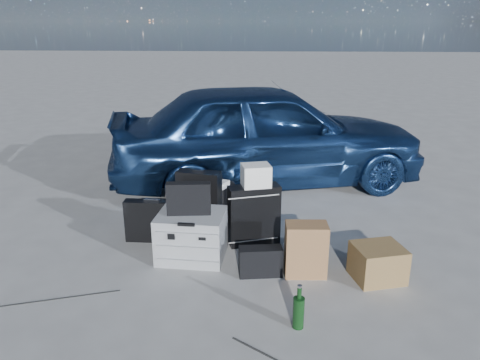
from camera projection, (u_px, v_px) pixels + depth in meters
The scene contains 16 objects.
ground at pixel (209, 278), 3.75m from camera, with size 60.00×60.00×0.00m, color #A8A8A3.
car at pixel (267, 134), 5.74m from camera, with size 1.52×3.77×1.29m, color navy.
pelican_case at pixel (192, 235), 4.03m from camera, with size 0.56×0.46×0.41m, color #A0A3A5.
laptop_bag at pixel (189, 199), 3.91m from camera, with size 0.37×0.09×0.28m, color black.
briefcase at pixel (153, 221), 4.33m from camera, with size 0.51×0.11×0.40m, color black.
suitcase_left at pixel (199, 198), 4.65m from camera, with size 0.43×0.16×0.56m, color black.
suitcase_right at pixel (254, 215), 4.26m from camera, with size 0.46×0.17×0.56m, color black.
white_carton at pixel (256, 175), 4.15m from camera, with size 0.25×0.20×0.20m, color white.
duffel_bag at pixel (208, 200), 4.98m from camera, with size 0.60×0.26×0.30m, color black.
flat_box_white at pixel (208, 184), 4.90m from camera, with size 0.37×0.27×0.06m, color white.
flat_box_black at pixel (207, 179), 4.89m from camera, with size 0.27×0.19×0.06m, color black.
kraft_bag at pixel (306, 250), 3.74m from camera, with size 0.33×0.20×0.44m, color #976542.
cardboard_box at pixel (378, 263), 3.70m from camera, with size 0.37×0.33×0.28m, color brown.
plastic_bag at pixel (301, 248), 4.06m from camera, with size 0.32×0.27×0.18m, color silver.
messenger_bag at pixel (261, 261), 3.76m from camera, with size 0.35×0.13×0.24m, color black.
green_bottle at pixel (299, 307), 3.10m from camera, with size 0.08×0.08×0.31m, color black.
Camera 1 is at (0.44, -3.28, 1.95)m, focal length 35.00 mm.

